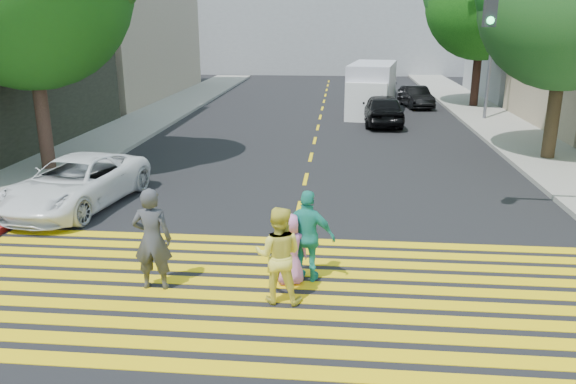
# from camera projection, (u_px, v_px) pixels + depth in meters

# --- Properties ---
(ground) EXTENTS (120.00, 120.00, 0.00)m
(ground) POSITION_uv_depth(u_px,v_px,m) (271.00, 327.00, 9.18)
(ground) COLOR black
(sidewalk_left) EXTENTS (3.00, 40.00, 0.15)m
(sidewalk_left) POSITION_uv_depth(u_px,v_px,m) (167.00, 110.00, 30.86)
(sidewalk_left) COLOR gray
(sidewalk_left) RESTS_ON ground
(sidewalk_right) EXTENTS (3.00, 60.00, 0.15)m
(sidewalk_right) POSITION_uv_depth(u_px,v_px,m) (525.00, 143.00, 22.68)
(sidewalk_right) COLOR gray
(sidewalk_right) RESTS_ON ground
(curb_red) EXTENTS (0.20, 8.00, 0.16)m
(curb_red) POSITION_uv_depth(u_px,v_px,m) (50.00, 199.00, 15.48)
(curb_red) COLOR maroon
(curb_red) RESTS_ON ground
(crosswalk) EXTENTS (13.40, 5.30, 0.01)m
(crosswalk) POSITION_uv_depth(u_px,v_px,m) (279.00, 291.00, 10.39)
(crosswalk) COLOR yellow
(crosswalk) RESTS_ON ground
(lane_line) EXTENTS (0.12, 34.40, 0.01)m
(lane_line) POSITION_uv_depth(u_px,v_px,m) (321.00, 112.00, 30.60)
(lane_line) COLOR yellow
(lane_line) RESTS_ON ground
(building_left_tan) EXTENTS (12.00, 16.00, 10.00)m
(building_left_tan) POSITION_uv_depth(u_px,v_px,m) (75.00, 17.00, 35.80)
(building_left_tan) COLOR tan
(building_left_tan) RESTS_ON ground
(building_right_grey) EXTENTS (10.00, 10.00, 10.00)m
(building_right_grey) POSITION_uv_depth(u_px,v_px,m) (568.00, 17.00, 34.94)
(building_right_grey) COLOR gray
(building_right_grey) RESTS_ON ground
(backdrop_block) EXTENTS (30.00, 8.00, 12.00)m
(backdrop_block) POSITION_uv_depth(u_px,v_px,m) (332.00, 8.00, 53.12)
(backdrop_block) COLOR gray
(backdrop_block) RESTS_ON ground
(pedestrian_man) EXTENTS (0.73, 0.50, 1.95)m
(pedestrian_man) POSITION_uv_depth(u_px,v_px,m) (152.00, 239.00, 10.25)
(pedestrian_man) COLOR #3A3B40
(pedestrian_man) RESTS_ON ground
(pedestrian_woman) EXTENTS (0.89, 0.71, 1.77)m
(pedestrian_woman) POSITION_uv_depth(u_px,v_px,m) (278.00, 255.00, 9.79)
(pedestrian_woman) COLOR #E8DB4A
(pedestrian_woman) RESTS_ON ground
(pedestrian_child) EXTENTS (0.76, 0.58, 1.39)m
(pedestrian_child) POSITION_uv_depth(u_px,v_px,m) (290.00, 249.00, 10.52)
(pedestrian_child) COLOR pink
(pedestrian_child) RESTS_ON ground
(pedestrian_extra) EXTENTS (1.12, 0.67, 1.80)m
(pedestrian_extra) POSITION_uv_depth(u_px,v_px,m) (308.00, 236.00, 10.60)
(pedestrian_extra) COLOR teal
(pedestrian_extra) RESTS_ON ground
(white_sedan) EXTENTS (2.87, 5.05, 1.33)m
(white_sedan) POSITION_uv_depth(u_px,v_px,m) (76.00, 183.00, 14.96)
(white_sedan) COLOR white
(white_sedan) RESTS_ON ground
(dark_car_near) EXTENTS (1.99, 4.47, 1.50)m
(dark_car_near) POSITION_uv_depth(u_px,v_px,m) (382.00, 109.00, 26.79)
(dark_car_near) COLOR black
(dark_car_near) RESTS_ON ground
(silver_car) EXTENTS (2.05, 4.29, 1.21)m
(silver_car) POSITION_uv_depth(u_px,v_px,m) (380.00, 88.00, 36.78)
(silver_car) COLOR gray
(silver_car) RESTS_ON ground
(dark_car_parked) EXTENTS (1.82, 3.78, 1.20)m
(dark_car_parked) POSITION_uv_depth(u_px,v_px,m) (416.00, 97.00, 32.34)
(dark_car_parked) COLOR black
(dark_car_parked) RESTS_ON ground
(white_van) EXTENTS (2.92, 5.91, 2.67)m
(white_van) POSITION_uv_depth(u_px,v_px,m) (371.00, 91.00, 29.64)
(white_van) COLOR silver
(white_van) RESTS_ON ground
(street_lamp) EXTENTS (1.89, 0.61, 8.41)m
(street_lamp) POSITION_uv_depth(u_px,v_px,m) (490.00, 20.00, 26.65)
(street_lamp) COLOR slate
(street_lamp) RESTS_ON ground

